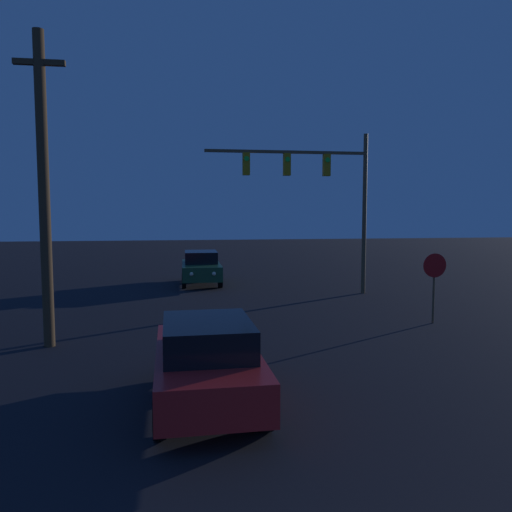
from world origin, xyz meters
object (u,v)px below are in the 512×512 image
Objects in this scene: car_near at (207,360)px; utility_pole at (44,187)px; traffic_signal_mast at (320,183)px; car_far at (201,267)px; stop_sign at (434,274)px.

utility_pole is (-3.86, 4.58, 3.30)m from car_near.
car_near is at bearing -114.91° from traffic_signal_mast.
stop_sign is (6.85, -9.72, 0.73)m from car_far.
traffic_signal_mast is at bearing 141.68° from car_far.
stop_sign reaches higher than car_far.
utility_pole is (-4.39, -10.72, 3.30)m from car_far.
traffic_signal_mast reaches higher than car_far.
car_far is at bearing 67.71° from utility_pole.
car_far is 0.53× the size of utility_pole.
car_far is at bearing 141.26° from traffic_signal_mast.
car_near is at bearing -49.92° from utility_pole.
car_far is at bearing 86.75° from car_near.
traffic_signal_mast is 3.10× the size of stop_sign.
stop_sign is 11.57m from utility_pole.
car_near and car_far have the same top height.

